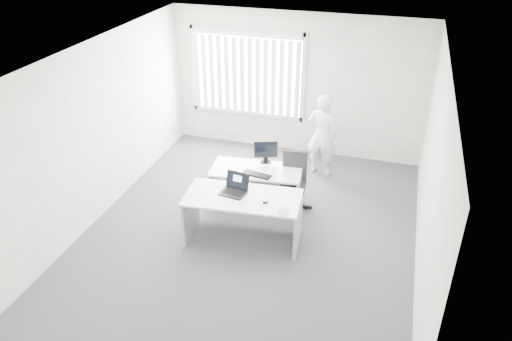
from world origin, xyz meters
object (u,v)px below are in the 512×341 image
(office_chair, at_px, (293,191))
(person, at_px, (322,135))
(desk_far, at_px, (256,179))
(desk_near, at_px, (243,209))
(laptop, at_px, (233,186))
(monitor, at_px, (266,152))

(office_chair, xyz_separation_m, person, (0.24, 1.28, 0.49))
(person, bearing_deg, office_chair, 88.25)
(desk_far, xyz_separation_m, person, (0.84, 1.40, 0.30))
(desk_near, bearing_deg, laptop, 165.21)
(monitor, bearing_deg, laptop, -116.67)
(person, distance_m, monitor, 1.36)
(desk_far, distance_m, monitor, 0.48)
(person, distance_m, laptop, 2.56)
(desk_near, distance_m, office_chair, 1.27)
(desk_near, distance_m, monitor, 1.34)
(desk_near, xyz_separation_m, desk_far, (-0.10, 1.02, -0.07))
(office_chair, height_order, person, person)
(desk_near, height_order, office_chair, office_chair)
(desk_near, height_order, laptop, laptop)
(desk_far, bearing_deg, office_chair, 5.25)
(laptop, bearing_deg, monitor, 92.15)
(office_chair, bearing_deg, laptop, -126.74)
(office_chair, bearing_deg, desk_near, -119.72)
(desk_near, bearing_deg, office_chair, 60.84)
(desk_far, height_order, office_chair, office_chair)
(desk_far, height_order, laptop, laptop)
(desk_far, relative_size, laptop, 4.22)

